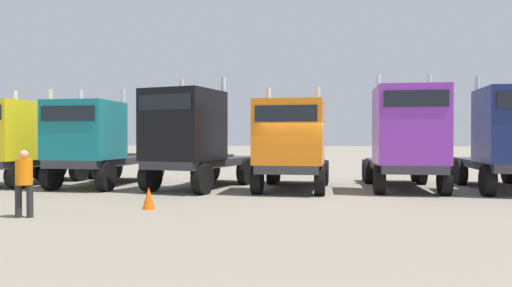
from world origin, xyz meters
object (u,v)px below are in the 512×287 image
(semi_truck_yellow, at_px, (18,142))
(semi_truck_navy, at_px, (511,139))
(traffic_cone_near, at_px, (149,198))
(semi_truck_teal, at_px, (95,143))
(semi_truck_black, at_px, (192,138))
(semi_truck_orange, at_px, (291,145))
(visitor_in_hivis, at_px, (24,179))
(semi_truck_purple, at_px, (406,139))

(semi_truck_yellow, relative_size, semi_truck_navy, 0.98)
(semi_truck_navy, distance_m, traffic_cone_near, 12.91)
(semi_truck_teal, bearing_deg, semi_truck_black, 86.83)
(semi_truck_yellow, bearing_deg, semi_truck_orange, 96.68)
(semi_truck_black, xyz_separation_m, visitor_in_hivis, (-2.40, -6.63, -1.01))
(semi_truck_teal, distance_m, semi_truck_orange, 7.93)
(semi_truck_orange, height_order, visitor_in_hivis, semi_truck_orange)
(semi_truck_orange, xyz_separation_m, semi_truck_navy, (7.90, 0.65, 0.24))
(semi_truck_orange, relative_size, semi_truck_navy, 0.94)
(semi_truck_purple, height_order, visitor_in_hivis, semi_truck_purple)
(semi_truck_teal, bearing_deg, visitor_in_hivis, 14.95)
(semi_truck_yellow, height_order, semi_truck_purple, semi_truck_purple)
(semi_truck_orange, bearing_deg, semi_truck_navy, 96.69)
(semi_truck_yellow, distance_m, traffic_cone_near, 9.70)
(semi_truck_purple, distance_m, semi_truck_navy, 3.66)
(semi_truck_purple, bearing_deg, semi_truck_teal, -88.29)
(semi_truck_navy, bearing_deg, semi_truck_black, -83.76)
(semi_truck_black, height_order, semi_truck_orange, semi_truck_black)
(semi_truck_purple, distance_m, visitor_in_hivis, 12.79)
(semi_truck_orange, height_order, semi_truck_navy, semi_truck_navy)
(semi_truck_orange, relative_size, visitor_in_hivis, 3.54)
(semi_truck_navy, bearing_deg, semi_truck_yellow, -86.71)
(semi_truck_teal, relative_size, visitor_in_hivis, 3.81)
(semi_truck_orange, xyz_separation_m, semi_truck_purple, (4.24, 0.65, 0.24))
(semi_truck_orange, xyz_separation_m, traffic_cone_near, (-3.63, -4.92, -1.43))
(semi_truck_orange, distance_m, visitor_in_hivis, 9.14)
(semi_truck_orange, xyz_separation_m, visitor_in_hivis, (-6.21, -6.66, -0.76))
(semi_truck_purple, bearing_deg, visitor_in_hivis, -55.07)
(semi_truck_navy, bearing_deg, traffic_cone_near, -61.29)
(semi_truck_navy, xyz_separation_m, traffic_cone_near, (-11.53, -5.57, -1.66))
(semi_truck_teal, bearing_deg, semi_truck_orange, 89.07)
(visitor_in_hivis, xyz_separation_m, traffic_cone_near, (2.58, 1.74, -0.67))
(semi_truck_orange, distance_m, semi_truck_purple, 4.29)
(semi_truck_teal, xyz_separation_m, semi_truck_navy, (15.82, 0.37, 0.18))
(semi_truck_yellow, distance_m, semi_truck_teal, 3.59)
(semi_truck_yellow, relative_size, semi_truck_teal, 0.97)
(semi_truck_black, relative_size, semi_truck_orange, 1.09)
(semi_truck_orange, height_order, traffic_cone_near, semi_truck_orange)
(semi_truck_purple, xyz_separation_m, semi_truck_navy, (3.66, 0.00, 0.00))
(semi_truck_black, xyz_separation_m, traffic_cone_near, (0.18, -4.89, -1.68))
(semi_truck_teal, bearing_deg, semi_truck_yellow, -92.94)
(semi_truck_black, height_order, semi_truck_navy, semi_truck_black)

